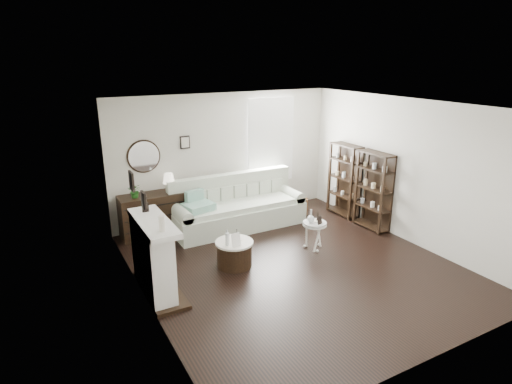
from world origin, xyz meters
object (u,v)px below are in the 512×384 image
sofa (237,210)px  drum_table (234,253)px  dresser (153,215)px  pedestal_table (315,224)px

sofa → drum_table: (-0.84, -1.60, -0.13)m
dresser → sofa: bearing=-13.0°
dresser → drum_table: size_ratio=1.96×
dresser → pedestal_table: dresser is taller
sofa → dresser: size_ratio=2.18×
sofa → pedestal_table: size_ratio=5.21×
sofa → pedestal_table: sofa is taller
dresser → pedestal_table: size_ratio=2.39×
dresser → drum_table: bearing=-67.2°
sofa → drum_table: 1.81m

